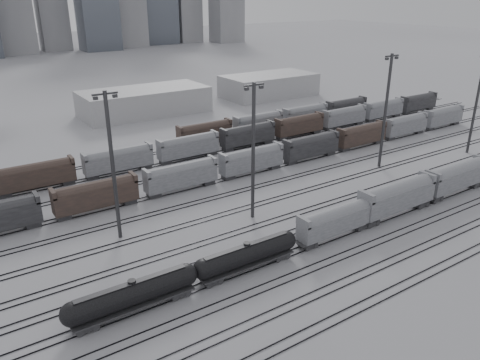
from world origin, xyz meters
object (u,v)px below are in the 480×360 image
hopper_car_a (336,220)px  hopper_car_c (457,176)px  hopper_car_b (397,196)px  tank_car_a (133,294)px  tank_car_b (247,255)px  light_mast_c (253,149)px

hopper_car_a → hopper_car_c: (32.31, 0.00, 0.49)m
hopper_car_b → hopper_car_c: 17.58m
tank_car_a → hopper_car_c: bearing=0.0°
tank_car_a → hopper_car_c: 66.34m
tank_car_a → tank_car_b: tank_car_a is taller
tank_car_a → tank_car_b: 16.89m
hopper_car_a → hopper_car_b: hopper_car_b is taller
tank_car_b → hopper_car_b: 31.88m
hopper_car_b → light_mast_c: light_mast_c is taller
tank_car_b → light_mast_c: (10.35, 13.35, 10.12)m
tank_car_a → hopper_car_a: hopper_car_a is taller
tank_car_b → hopper_car_c: bearing=0.0°
tank_car_a → light_mast_c: bearing=26.1°
tank_car_a → light_mast_c: size_ratio=0.74×
hopper_car_c → light_mast_c: light_mast_c is taller
tank_car_b → hopper_car_a: size_ratio=1.19×
hopper_car_a → tank_car_b: bearing=-180.0°
tank_car_a → tank_car_b: size_ratio=1.03×
tank_car_a → hopper_car_b: 48.76m
hopper_car_a → tank_car_a: bearing=180.0°
hopper_car_c → light_mast_c: size_ratio=0.70×
light_mast_c → tank_car_b: bearing=-127.8°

